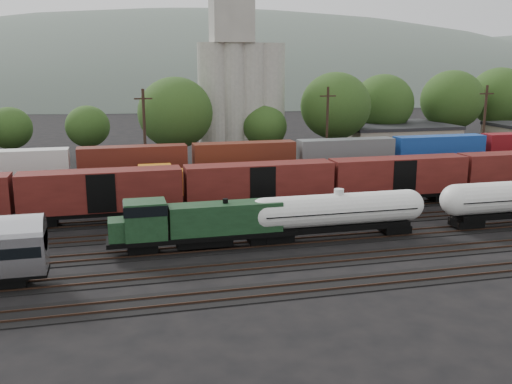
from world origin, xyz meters
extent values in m
plane|color=black|center=(0.00, 0.00, 0.00)|extent=(600.00, 600.00, 0.00)
cube|color=black|center=(0.00, -15.00, 0.04)|extent=(180.00, 3.20, 0.08)
cube|color=#382319|center=(0.00, -15.72, 0.12)|extent=(180.00, 0.08, 0.16)
cube|color=#382319|center=(0.00, -14.28, 0.12)|extent=(180.00, 0.08, 0.16)
cube|color=black|center=(0.00, -10.00, 0.04)|extent=(180.00, 3.20, 0.08)
cube|color=#382319|center=(0.00, -10.72, 0.12)|extent=(180.00, 0.08, 0.16)
cube|color=#382319|center=(0.00, -9.28, 0.12)|extent=(180.00, 0.08, 0.16)
cube|color=black|center=(0.00, -5.00, 0.04)|extent=(180.00, 3.20, 0.08)
cube|color=#382319|center=(0.00, -5.72, 0.12)|extent=(180.00, 0.08, 0.16)
cube|color=#382319|center=(0.00, -4.28, 0.12)|extent=(180.00, 0.08, 0.16)
cube|color=black|center=(0.00, 0.00, 0.04)|extent=(180.00, 3.20, 0.08)
cube|color=#382319|center=(0.00, -0.72, 0.12)|extent=(180.00, 0.08, 0.16)
cube|color=#382319|center=(0.00, 0.72, 0.12)|extent=(180.00, 0.08, 0.16)
cube|color=black|center=(0.00, 5.00, 0.04)|extent=(180.00, 3.20, 0.08)
cube|color=#382319|center=(0.00, 4.28, 0.12)|extent=(180.00, 0.08, 0.16)
cube|color=#382319|center=(0.00, 5.72, 0.12)|extent=(180.00, 0.08, 0.16)
cube|color=black|center=(0.00, 10.00, 0.04)|extent=(180.00, 3.20, 0.08)
cube|color=#382319|center=(0.00, 9.28, 0.12)|extent=(180.00, 0.08, 0.16)
cube|color=#382319|center=(0.00, 10.72, 0.12)|extent=(180.00, 0.08, 0.16)
cube|color=black|center=(0.00, 15.00, 0.04)|extent=(180.00, 3.20, 0.08)
cube|color=#382319|center=(0.00, 14.28, 0.12)|extent=(180.00, 0.08, 0.16)
cube|color=#382319|center=(0.00, 15.72, 0.12)|extent=(180.00, 0.08, 0.16)
cube|color=black|center=(-9.01, -5.00, 1.20)|extent=(15.47, 2.64, 0.36)
cube|color=black|center=(-9.01, -5.00, 0.79)|extent=(4.55, 2.00, 0.73)
cube|color=#17361C|center=(-7.16, -5.00, 2.61)|extent=(9.28, 2.18, 2.46)
cube|color=#17361C|center=(-13.66, -5.00, 2.88)|extent=(3.28, 2.64, 3.00)
cube|color=black|center=(-13.66, -5.00, 3.84)|extent=(3.37, 2.73, 0.82)
cube|color=#17361C|center=(-15.82, -5.00, 2.20)|extent=(1.46, 2.18, 1.64)
cylinder|color=black|center=(-7.16, -5.00, 3.98)|extent=(0.46, 0.46, 0.46)
cube|color=black|center=(-13.96, -5.00, 0.61)|extent=(2.37, 1.82, 0.64)
cube|color=black|center=(-4.06, -5.00, 0.61)|extent=(2.37, 1.82, 0.64)
cylinder|color=silver|center=(2.76, -5.00, 2.70)|extent=(13.30, 2.74, 2.74)
sphere|color=silver|center=(-3.89, -5.00, 2.70)|extent=(2.74, 2.74, 2.74)
sphere|color=silver|center=(9.41, -5.00, 2.70)|extent=(2.74, 2.74, 2.74)
cylinder|color=silver|center=(2.76, -5.00, 4.26)|extent=(0.85, 0.85, 0.47)
cube|color=black|center=(2.76, -5.00, 2.70)|extent=(13.60, 2.87, 0.08)
cube|color=black|center=(2.76, -5.00, 1.19)|extent=(12.85, 2.08, 0.47)
cube|color=black|center=(-2.68, -5.00, 0.63)|extent=(2.46, 1.89, 0.66)
cube|color=black|center=(8.20, -5.00, 0.63)|extent=(2.46, 1.89, 0.66)
sphere|color=silver|center=(14.22, -5.00, 2.85)|extent=(2.90, 2.90, 2.90)
cube|color=black|center=(15.49, -5.00, 0.65)|extent=(2.60, 2.00, 0.70)
cube|color=black|center=(-23.14, -10.00, 0.60)|extent=(2.31, 1.78, 0.62)
cube|color=black|center=(-6.58, 10.00, 1.24)|extent=(17.06, 2.75, 0.38)
cube|color=black|center=(-6.58, 10.00, 0.82)|extent=(4.74, 2.09, 0.76)
cube|color=#C06E10|center=(-4.53, 10.00, 2.71)|extent=(10.24, 2.27, 2.56)
cube|color=#C06E10|center=(-11.70, 10.00, 3.00)|extent=(3.41, 2.75, 3.13)
cube|color=black|center=(-11.70, 10.00, 3.99)|extent=(3.51, 2.84, 0.85)
cube|color=#C06E10|center=(-14.08, 10.00, 2.29)|extent=(1.52, 2.27, 1.71)
cylinder|color=black|center=(-4.53, 10.00, 4.13)|extent=(0.47, 0.47, 0.47)
cube|color=black|center=(-12.04, 10.00, 0.63)|extent=(2.46, 1.90, 0.66)
cube|color=black|center=(-1.12, 10.00, 0.63)|extent=(2.46, 1.90, 0.66)
cube|color=black|center=(-17.12, 5.00, 1.20)|extent=(15.00, 2.60, 0.40)
cube|color=#501613|center=(-17.12, 5.00, 3.30)|extent=(15.00, 2.90, 3.80)
cube|color=black|center=(-1.72, 5.00, 1.20)|extent=(15.00, 2.60, 0.40)
cube|color=#501613|center=(-1.72, 5.00, 3.30)|extent=(15.00, 2.90, 3.80)
cube|color=black|center=(13.68, 5.00, 1.20)|extent=(15.00, 2.60, 0.40)
cube|color=#501613|center=(13.68, 5.00, 3.30)|extent=(15.00, 2.90, 3.80)
cube|color=black|center=(0.00, 15.00, 0.50)|extent=(160.00, 2.60, 0.60)
cube|color=#595C5E|center=(-26.58, 15.00, 2.10)|extent=(12.00, 2.40, 2.60)
cube|color=beige|center=(-26.58, 15.00, 4.70)|extent=(12.00, 2.40, 2.60)
cube|color=navy|center=(-13.78, 15.00, 2.10)|extent=(12.00, 2.40, 2.60)
cube|color=#4F1A12|center=(-13.78, 15.00, 4.70)|extent=(12.00, 2.40, 2.60)
cube|color=#BE5813|center=(-0.98, 15.00, 2.10)|extent=(12.00, 2.40, 2.60)
cube|color=#511E12|center=(-0.98, 15.00, 4.70)|extent=(12.00, 2.40, 2.60)
cube|color=#C35914|center=(11.82, 15.00, 2.10)|extent=(12.00, 2.40, 2.60)
cube|color=#585B5D|center=(11.82, 15.00, 4.70)|extent=(12.00, 2.40, 2.60)
cube|color=#4E1712|center=(24.62, 15.00, 2.10)|extent=(12.00, 2.40, 2.60)
cube|color=navy|center=(24.62, 15.00, 4.70)|extent=(12.00, 2.40, 2.60)
cylinder|color=#A2A095|center=(-1.00, 36.00, 9.00)|extent=(4.40, 4.40, 18.00)
cylinder|color=#A2A095|center=(2.00, 36.00, 9.00)|extent=(4.40, 4.40, 18.00)
cylinder|color=#A2A095|center=(5.00, 36.00, 9.00)|extent=(4.40, 4.40, 18.00)
cylinder|color=#A2A095|center=(8.00, 36.00, 9.00)|extent=(4.40, 4.40, 18.00)
cube|color=#A2A095|center=(2.00, 36.00, 22.00)|extent=(6.00, 5.00, 8.00)
cube|color=#9E937F|center=(30.00, 38.00, 2.30)|extent=(18.00, 14.00, 4.60)
cube|color=#232326|center=(30.00, 38.00, 4.85)|extent=(18.36, 14.28, 0.50)
cylinder|color=black|center=(-31.01, 43.57, 1.24)|extent=(0.70, 0.70, 2.48)
ellipsoid|color=#2E4D1C|center=(-31.01, 43.57, 5.41)|extent=(6.74, 6.74, 6.38)
cylinder|color=black|center=(-19.58, 42.83, 1.25)|extent=(0.70, 0.70, 2.50)
ellipsoid|color=#2E4D1C|center=(-19.58, 42.83, 5.46)|extent=(6.80, 6.80, 6.44)
cylinder|color=black|center=(-7.26, 30.21, 1.91)|extent=(0.70, 0.70, 3.82)
ellipsoid|color=#2E4D1C|center=(-7.26, 30.21, 8.33)|extent=(10.38, 10.38, 9.83)
cylinder|color=black|center=(6.75, 34.87, 1.27)|extent=(0.70, 0.70, 2.55)
ellipsoid|color=#2E4D1C|center=(6.75, 34.87, 5.55)|extent=(6.91, 6.91, 6.55)
cylinder|color=black|center=(17.57, 33.02, 1.99)|extent=(0.70, 0.70, 3.97)
ellipsoid|color=#2E4D1C|center=(17.57, 33.02, 8.66)|extent=(10.78, 10.78, 10.22)
cylinder|color=black|center=(29.62, 41.17, 1.91)|extent=(0.70, 0.70, 3.83)
ellipsoid|color=#2E4D1C|center=(29.62, 41.17, 8.34)|extent=(10.39, 10.39, 9.84)
cylinder|color=black|center=(42.36, 40.29, 2.01)|extent=(0.70, 0.70, 4.01)
ellipsoid|color=#2E4D1C|center=(42.36, 40.29, 8.74)|extent=(10.89, 10.89, 10.31)
cylinder|color=black|center=(54.35, 43.55, 2.07)|extent=(0.70, 0.70, 4.13)
ellipsoid|color=#2E4D1C|center=(54.35, 43.55, 9.00)|extent=(11.21, 11.21, 10.62)
cylinder|color=black|center=(-12.00, 22.00, 6.00)|extent=(0.36, 0.36, 12.00)
cube|color=black|center=(-12.00, 22.00, 10.80)|extent=(2.20, 0.18, 0.18)
cylinder|color=black|center=(12.00, 22.00, 6.00)|extent=(0.36, 0.36, 12.00)
cube|color=black|center=(12.00, 22.00, 10.80)|extent=(2.20, 0.18, 0.18)
cylinder|color=black|center=(36.00, 22.00, 6.00)|extent=(0.36, 0.36, 12.00)
cube|color=black|center=(36.00, 22.00, 10.80)|extent=(2.20, 0.18, 0.18)
ellipsoid|color=#59665B|center=(40.00, 260.00, -22.75)|extent=(520.00, 286.00, 130.00)
camera|label=1|loc=(-15.74, -49.47, 14.99)|focal=40.00mm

